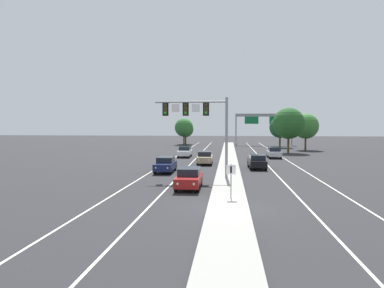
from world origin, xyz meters
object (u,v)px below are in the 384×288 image
Objects in this scene: overhead_signal_mast at (201,118)px; tree_far_right_c at (280,127)px; car_receding_black at (257,161)px; tree_far_right_a at (306,126)px; car_oncoming_tan at (205,158)px; tree_far_left_b at (186,129)px; car_oncoming_navy at (166,164)px; highway_sign_gantry at (264,119)px; car_oncoming_red at (189,178)px; car_receding_silver at (274,152)px; tree_far_left_a at (184,128)px; car_oncoming_white at (185,152)px; median_sign_post at (231,176)px; tree_far_right_b at (289,123)px.

overhead_signal_mast is 1.10× the size of tree_far_right_c.
tree_far_right_a is (11.51, 29.91, 3.76)m from car_receding_black.
tree_far_left_b is at bearing 100.05° from car_oncoming_tan.
car_oncoming_navy is at bearing -85.30° from tree_far_left_b.
tree_far_right_c is at bearing -71.03° from highway_sign_gantry.
car_oncoming_tan is 0.64× the size of tree_far_right_a.
car_oncoming_navy is 40.02m from tree_far_right_a.
tree_far_left_b is at bearing 153.80° from tree_far_right_c.
car_oncoming_red is at bearing -82.77° from tree_far_left_b.
car_receding_black is 32.27m from tree_far_right_a.
tree_far_left_a is at bearing 119.09° from car_receding_silver.
tree_far_left_b is at bearing 171.46° from highway_sign_gantry.
tree_far_left_b reaches higher than car_receding_black.
overhead_signal_mast reaches higher than car_receding_black.
tree_far_right_c is at bearing 74.46° from car_oncoming_red.
car_oncoming_navy is 0.34× the size of highway_sign_gantry.
car_oncoming_white is 0.70× the size of tree_far_left_a.
overhead_signal_mast reaches higher than car_oncoming_white.
car_oncoming_white is at bearing 111.63° from car_oncoming_tan.
car_receding_black is 0.64× the size of tree_far_right_a.
overhead_signal_mast is 10.22m from median_sign_post.
tree_far_right_c is at bearing 54.07° from car_oncoming_white.
tree_far_right_a is (25.34, -17.89, 0.90)m from tree_far_left_b.
median_sign_post is 48.89m from tree_far_right_a.
car_oncoming_tan is 1.00× the size of car_receding_silver.
car_receding_silver is 0.57× the size of tree_far_right_b.
car_oncoming_red is 1.00× the size of car_oncoming_tan.
overhead_signal_mast is at bearing 106.35° from median_sign_post.
median_sign_post is at bearing -77.26° from car_oncoming_white.
car_oncoming_white is (-3.65, 9.21, 0.00)m from car_oncoming_tan.
car_oncoming_white is 19.71m from tree_far_right_b.
tree_far_right_b reaches higher than car_receding_black.
median_sign_post is 30.46m from car_receding_silver.
car_oncoming_navy is at bearing -122.26° from tree_far_right_b.
tree_far_right_b is (-4.43, -7.39, 0.51)m from tree_far_right_a.
highway_sign_gantry is (14.65, 48.86, 5.34)m from car_oncoming_navy.
tree_far_left_a reaches higher than car_oncoming_navy.
median_sign_post reaches higher than car_oncoming_navy.
tree_far_right_c is (13.36, 44.81, -1.20)m from overhead_signal_mast.
car_receding_silver is 32.38m from highway_sign_gantry.
car_oncoming_red is 16.66m from car_oncoming_tan.
car_oncoming_tan and car_oncoming_white have the same top height.
tree_far_left_a is 29.05m from tree_far_right_a.
tree_far_right_a reaches higher than car_receding_silver.
car_oncoming_navy is 10.35m from car_receding_black.
overhead_signal_mast is 1.61× the size of car_oncoming_red.
overhead_signal_mast is at bearing -114.55° from tree_far_right_a.
tree_far_left_a reaches higher than car_oncoming_red.
tree_far_right_b reaches higher than tree_far_right_a.
car_oncoming_white is at bearing -114.87° from highway_sign_gantry.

